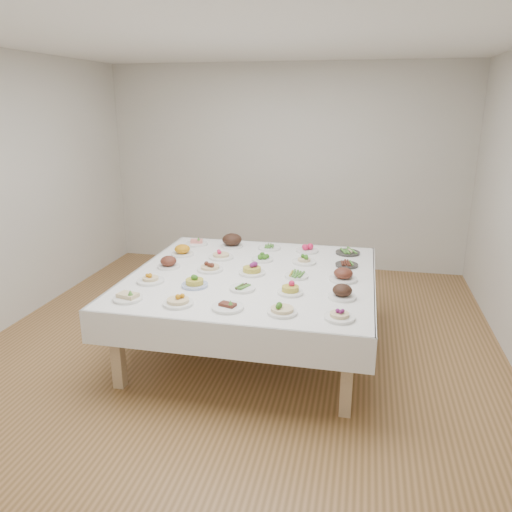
% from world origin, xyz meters
% --- Properties ---
extents(room_envelope, '(5.02, 5.02, 2.81)m').
position_xyz_m(room_envelope, '(0.00, 0.00, 1.83)').
color(room_envelope, '#9B6D40').
rests_on(room_envelope, ground).
extents(display_table, '(2.24, 2.24, 0.75)m').
position_xyz_m(display_table, '(0.13, -0.16, 0.68)').
color(display_table, white).
rests_on(display_table, ground).
extents(dish_0, '(0.23, 0.23, 0.11)m').
position_xyz_m(dish_0, '(-0.71, -0.99, 0.80)').
color(dish_0, white).
rests_on(dish_0, display_table).
extents(dish_1, '(0.24, 0.24, 0.13)m').
position_xyz_m(dish_1, '(-0.28, -1.00, 0.81)').
color(dish_1, white).
rests_on(dish_1, display_table).
extents(dish_2, '(0.25, 0.25, 0.09)m').
position_xyz_m(dish_2, '(0.12, -1.00, 0.78)').
color(dish_2, white).
rests_on(dish_2, display_table).
extents(dish_3, '(0.23, 0.23, 0.12)m').
position_xyz_m(dish_3, '(0.55, -1.00, 0.81)').
color(dish_3, white).
rests_on(dish_3, display_table).
extents(dish_4, '(0.23, 0.23, 0.11)m').
position_xyz_m(dish_4, '(0.98, -1.01, 0.80)').
color(dish_4, white).
rests_on(dish_4, display_table).
extents(dish_5, '(0.24, 0.24, 0.11)m').
position_xyz_m(dish_5, '(-0.70, -0.57, 0.80)').
color(dish_5, white).
rests_on(dish_5, display_table).
extents(dish_6, '(0.23, 0.23, 0.12)m').
position_xyz_m(dish_6, '(-0.29, -0.59, 0.80)').
color(dish_6, '#4C66B2').
rests_on(dish_6, display_table).
extents(dish_7, '(0.22, 0.22, 0.05)m').
position_xyz_m(dish_7, '(0.14, -0.57, 0.77)').
color(dish_7, white).
rests_on(dish_7, display_table).
extents(dish_8, '(0.21, 0.21, 0.12)m').
position_xyz_m(dish_8, '(0.55, -0.58, 0.80)').
color(dish_8, white).
rests_on(dish_8, display_table).
extents(dish_9, '(0.23, 0.23, 0.13)m').
position_xyz_m(dish_9, '(0.98, -0.58, 0.81)').
color(dish_9, white).
rests_on(dish_9, display_table).
extents(dish_10, '(0.21, 0.21, 0.12)m').
position_xyz_m(dish_10, '(-0.70, -0.15, 0.81)').
color(dish_10, white).
rests_on(dish_10, display_table).
extents(dish_11, '(0.24, 0.24, 0.13)m').
position_xyz_m(dish_11, '(-0.28, -0.15, 0.81)').
color(dish_11, white).
rests_on(dish_11, display_table).
extents(dish_12, '(0.24, 0.24, 0.15)m').
position_xyz_m(dish_12, '(0.13, -0.16, 0.82)').
color(dish_12, white).
rests_on(dish_12, display_table).
extents(dish_13, '(0.21, 0.21, 0.05)m').
position_xyz_m(dish_13, '(0.54, -0.16, 0.77)').
color(dish_13, white).
rests_on(dish_13, display_table).
extents(dish_14, '(0.25, 0.25, 0.14)m').
position_xyz_m(dish_14, '(0.96, -0.15, 0.81)').
color(dish_14, white).
rests_on(dish_14, display_table).
extents(dish_15, '(0.23, 0.23, 0.13)m').
position_xyz_m(dish_15, '(-0.72, 0.27, 0.81)').
color(dish_15, white).
rests_on(dish_15, display_table).
extents(dish_16, '(0.25, 0.25, 0.14)m').
position_xyz_m(dish_16, '(-0.29, 0.25, 0.81)').
color(dish_16, white).
rests_on(dish_16, display_table).
extents(dish_17, '(0.21, 0.21, 0.09)m').
position_xyz_m(dish_17, '(0.14, 0.26, 0.79)').
color(dish_17, white).
rests_on(dish_17, display_table).
extents(dish_18, '(0.23, 0.23, 0.11)m').
position_xyz_m(dish_18, '(0.56, 0.27, 0.80)').
color(dish_18, white).
rests_on(dish_18, display_table).
extents(dish_19, '(0.22, 0.22, 0.05)m').
position_xyz_m(dish_19, '(0.98, 0.26, 0.77)').
color(dish_19, '#2E2C29').
rests_on(dish_19, display_table).
extents(dish_20, '(0.24, 0.24, 0.09)m').
position_xyz_m(dish_20, '(-0.70, 0.68, 0.78)').
color(dish_20, white).
rests_on(dish_20, display_table).
extents(dish_21, '(0.27, 0.27, 0.15)m').
position_xyz_m(dish_21, '(-0.29, 0.68, 0.83)').
color(dish_21, white).
rests_on(dish_21, display_table).
extents(dish_22, '(0.24, 0.24, 0.05)m').
position_xyz_m(dish_22, '(0.13, 0.69, 0.77)').
color(dish_22, white).
rests_on(dish_22, display_table).
extents(dish_23, '(0.24, 0.24, 0.10)m').
position_xyz_m(dish_23, '(0.54, 0.67, 0.79)').
color(dish_23, white).
rests_on(dish_23, display_table).
extents(dish_24, '(0.28, 0.25, 0.06)m').
position_xyz_m(dish_24, '(0.97, 0.68, 0.78)').
color(dish_24, '#2E2C29').
rests_on(dish_24, display_table).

